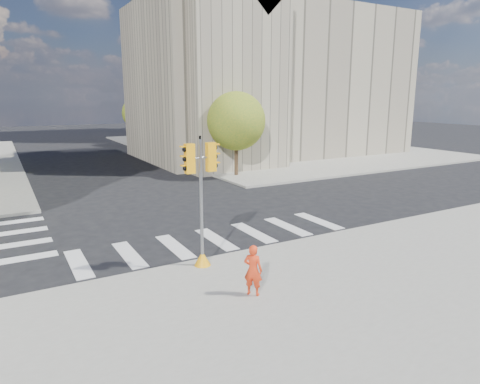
% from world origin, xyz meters
% --- Properties ---
extents(ground, '(160.00, 160.00, 0.00)m').
position_xyz_m(ground, '(0.00, 0.00, 0.00)').
color(ground, black).
rests_on(ground, ground).
extents(sidewalk_near, '(30.00, 14.00, 0.15)m').
position_xyz_m(sidewalk_near, '(0.00, -11.00, 0.07)').
color(sidewalk_near, gray).
rests_on(sidewalk_near, ground).
extents(sidewalk_far_right, '(28.00, 40.00, 0.15)m').
position_xyz_m(sidewalk_far_right, '(20.00, 26.00, 0.07)').
color(sidewalk_far_right, gray).
rests_on(sidewalk_far_right, ground).
extents(civic_building, '(26.00, 16.00, 19.39)m').
position_xyz_m(civic_building, '(15.59, 19.12, 7.26)').
color(civic_building, '#9D947D').
rests_on(civic_building, ground).
extents(office_tower, '(20.00, 18.00, 30.00)m').
position_xyz_m(office_tower, '(22.00, 42.00, 15.00)').
color(office_tower, '#9EA0A3').
rests_on(office_tower, ground).
extents(tree_re_near, '(4.20, 4.20, 6.16)m').
position_xyz_m(tree_re_near, '(7.50, 10.00, 4.05)').
color(tree_re_near, '#382616').
rests_on(tree_re_near, ground).
extents(tree_re_mid, '(4.60, 4.60, 6.66)m').
position_xyz_m(tree_re_mid, '(7.50, 22.00, 4.35)').
color(tree_re_mid, '#382616').
rests_on(tree_re_mid, ground).
extents(tree_re_far, '(4.00, 4.00, 5.88)m').
position_xyz_m(tree_re_far, '(7.50, 34.00, 3.87)').
color(tree_re_far, '#382616').
rests_on(tree_re_far, ground).
extents(lamp_near, '(0.35, 0.18, 8.11)m').
position_xyz_m(lamp_near, '(8.00, 14.00, 4.58)').
color(lamp_near, black).
rests_on(lamp_near, sidewalk_far_right).
extents(lamp_far, '(0.35, 0.18, 8.11)m').
position_xyz_m(lamp_far, '(8.00, 28.00, 4.58)').
color(lamp_far, black).
rests_on(lamp_far, sidewalk_far_right).
extents(traffic_signal, '(1.07, 0.56, 4.39)m').
position_xyz_m(traffic_signal, '(-1.89, -4.60, 2.00)').
color(traffic_signal, '#FEA70D').
rests_on(traffic_signal, sidewalk_near).
extents(photographer, '(0.63, 0.65, 1.51)m').
position_xyz_m(photographer, '(-1.54, -7.33, 0.90)').
color(photographer, red).
rests_on(photographer, sidewalk_near).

